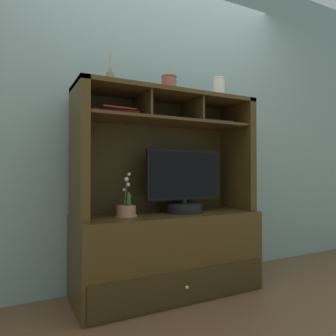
{
  "coord_description": "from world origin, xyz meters",
  "views": [
    {
      "loc": [
        -1.05,
        -2.05,
        0.89
      ],
      "look_at": [
        0.0,
        0.0,
        0.92
      ],
      "focal_mm": 33.25,
      "sensor_mm": 36.0,
      "label": 1
    }
  ],
  "objects_px": {
    "ceramic_vase": "(169,84)",
    "diffuser_bottle": "(110,79)",
    "magazine_stack_centre": "(114,114)",
    "media_console": "(168,232)",
    "tv_monitor": "(184,188)",
    "magazine_stack_left": "(212,123)",
    "accent_vase": "(218,89)",
    "potted_orchid": "(126,210)"
  },
  "relations": [
    {
      "from": "media_console",
      "to": "magazine_stack_centre",
      "type": "relative_size",
      "value": 4.46
    },
    {
      "from": "magazine_stack_left",
      "to": "diffuser_bottle",
      "type": "distance_m",
      "value": 0.89
    },
    {
      "from": "diffuser_bottle",
      "to": "magazine_stack_centre",
      "type": "bearing_deg",
      "value": 51.26
    },
    {
      "from": "tv_monitor",
      "to": "diffuser_bottle",
      "type": "relative_size",
      "value": 2.47
    },
    {
      "from": "media_console",
      "to": "tv_monitor",
      "type": "bearing_deg",
      "value": -14.32
    },
    {
      "from": "media_console",
      "to": "magazine_stack_centre",
      "type": "bearing_deg",
      "value": 173.68
    },
    {
      "from": "magazine_stack_centre",
      "to": "diffuser_bottle",
      "type": "height_order",
      "value": "diffuser_bottle"
    },
    {
      "from": "potted_orchid",
      "to": "ceramic_vase",
      "type": "xyz_separation_m",
      "value": [
        0.33,
        0.0,
        0.91
      ]
    },
    {
      "from": "potted_orchid",
      "to": "accent_vase",
      "type": "distance_m",
      "value": 1.21
    },
    {
      "from": "potted_orchid",
      "to": "diffuser_bottle",
      "type": "bearing_deg",
      "value": 168.27
    },
    {
      "from": "media_console",
      "to": "ceramic_vase",
      "type": "bearing_deg",
      "value": -90.0
    },
    {
      "from": "tv_monitor",
      "to": "potted_orchid",
      "type": "height_order",
      "value": "tv_monitor"
    },
    {
      "from": "magazine_stack_centre",
      "to": "ceramic_vase",
      "type": "height_order",
      "value": "ceramic_vase"
    },
    {
      "from": "diffuser_bottle",
      "to": "accent_vase",
      "type": "bearing_deg",
      "value": -1.81
    },
    {
      "from": "potted_orchid",
      "to": "ceramic_vase",
      "type": "distance_m",
      "value": 0.97
    },
    {
      "from": "potted_orchid",
      "to": "tv_monitor",
      "type": "bearing_deg",
      "value": -0.52
    },
    {
      "from": "media_console",
      "to": "accent_vase",
      "type": "bearing_deg",
      "value": -4.33
    },
    {
      "from": "tv_monitor",
      "to": "ceramic_vase",
      "type": "distance_m",
      "value": 0.78
    },
    {
      "from": "media_console",
      "to": "magazine_stack_left",
      "type": "height_order",
      "value": "media_console"
    },
    {
      "from": "ceramic_vase",
      "to": "accent_vase",
      "type": "distance_m",
      "value": 0.44
    },
    {
      "from": "tv_monitor",
      "to": "accent_vase",
      "type": "distance_m",
      "value": 0.85
    },
    {
      "from": "tv_monitor",
      "to": "accent_vase",
      "type": "height_order",
      "value": "accent_vase"
    },
    {
      "from": "magazine_stack_left",
      "to": "magazine_stack_centre",
      "type": "height_order",
      "value": "magazine_stack_centre"
    },
    {
      "from": "magazine_stack_centre",
      "to": "accent_vase",
      "type": "relative_size",
      "value": 1.94
    },
    {
      "from": "magazine_stack_left",
      "to": "tv_monitor",
      "type": "bearing_deg",
      "value": -169.4
    },
    {
      "from": "media_console",
      "to": "magazine_stack_centre",
      "type": "distance_m",
      "value": 0.94
    },
    {
      "from": "magazine_stack_left",
      "to": "magazine_stack_centre",
      "type": "bearing_deg",
      "value": 178.46
    },
    {
      "from": "ceramic_vase",
      "to": "diffuser_bottle",
      "type": "bearing_deg",
      "value": 177.53
    },
    {
      "from": "media_console",
      "to": "diffuser_bottle",
      "type": "bearing_deg",
      "value": -179.28
    },
    {
      "from": "magazine_stack_centre",
      "to": "ceramic_vase",
      "type": "bearing_deg",
      "value": -9.75
    },
    {
      "from": "magazine_stack_left",
      "to": "magazine_stack_centre",
      "type": "distance_m",
      "value": 0.82
    },
    {
      "from": "media_console",
      "to": "potted_orchid",
      "type": "height_order",
      "value": "media_console"
    },
    {
      "from": "magazine_stack_centre",
      "to": "ceramic_vase",
      "type": "relative_size",
      "value": 2.57
    },
    {
      "from": "tv_monitor",
      "to": "ceramic_vase",
      "type": "relative_size",
      "value": 4.77
    },
    {
      "from": "media_console",
      "to": "magazine_stack_centre",
      "type": "height_order",
      "value": "media_console"
    },
    {
      "from": "tv_monitor",
      "to": "magazine_stack_centre",
      "type": "height_order",
      "value": "magazine_stack_centre"
    },
    {
      "from": "tv_monitor",
      "to": "magazine_stack_left",
      "type": "xyz_separation_m",
      "value": [
        0.29,
        0.05,
        0.52
      ]
    },
    {
      "from": "magazine_stack_left",
      "to": "accent_vase",
      "type": "distance_m",
      "value": 0.28
    },
    {
      "from": "potted_orchid",
      "to": "magazine_stack_left",
      "type": "xyz_separation_m",
      "value": [
        0.75,
        0.05,
        0.66
      ]
    },
    {
      "from": "magazine_stack_centre",
      "to": "accent_vase",
      "type": "height_order",
      "value": "accent_vase"
    },
    {
      "from": "potted_orchid",
      "to": "ceramic_vase",
      "type": "bearing_deg",
      "value": 0.6
    },
    {
      "from": "diffuser_bottle",
      "to": "accent_vase",
      "type": "relative_size",
      "value": 1.46
    }
  ]
}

